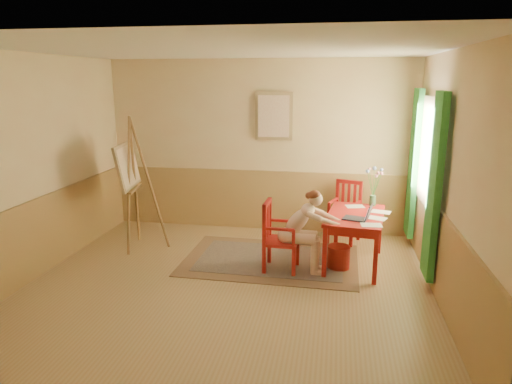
% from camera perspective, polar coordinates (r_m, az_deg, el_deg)
% --- Properties ---
extents(room, '(5.04, 4.54, 2.84)m').
position_cam_1_polar(room, '(5.43, -3.61, 2.34)').
color(room, tan).
rests_on(room, ground).
extents(wainscot, '(5.00, 4.50, 1.00)m').
position_cam_1_polar(wainscot, '(6.41, -1.83, -4.17)').
color(wainscot, tan).
rests_on(wainscot, room).
extents(window, '(0.12, 2.01, 2.20)m').
position_cam_1_polar(window, '(6.48, 20.17, 2.89)').
color(window, white).
rests_on(window, room).
extents(wall_portrait, '(0.60, 0.05, 0.76)m').
position_cam_1_polar(wall_portrait, '(7.46, 2.22, 9.35)').
color(wall_portrait, '#9F8559').
rests_on(wall_portrait, room).
extents(rug, '(2.42, 1.64, 0.02)m').
position_cam_1_polar(rug, '(6.54, 1.84, -8.37)').
color(rug, '#8C7251').
rests_on(rug, room).
extents(table, '(0.87, 1.28, 0.72)m').
position_cam_1_polar(table, '(6.33, 12.18, -3.49)').
color(table, '#B1231F').
rests_on(table, room).
extents(chair_left, '(0.45, 0.43, 0.94)m').
position_cam_1_polar(chair_left, '(6.07, 2.72, -5.50)').
color(chair_left, '#B1231F').
rests_on(chair_left, room).
extents(chair_back, '(0.54, 0.55, 0.95)m').
position_cam_1_polar(chair_back, '(7.29, 10.99, -2.41)').
color(chair_back, '#B1231F').
rests_on(chair_back, room).
extents(figure, '(0.83, 0.36, 1.12)m').
position_cam_1_polar(figure, '(5.99, 5.85, -4.38)').
color(figure, '#DBAF96').
rests_on(figure, room).
extents(laptop, '(0.40, 0.30, 0.22)m').
position_cam_1_polar(laptop, '(6.05, 12.70, -2.98)').
color(laptop, '#1E2338').
rests_on(laptop, table).
extents(papers, '(0.63, 1.06, 0.00)m').
position_cam_1_polar(papers, '(6.30, 14.00, -2.78)').
color(papers, white).
rests_on(papers, table).
extents(vase, '(0.27, 0.27, 0.56)m').
position_cam_1_polar(vase, '(6.74, 14.37, 0.50)').
color(vase, '#3F724C').
rests_on(vase, table).
extents(wastebasket, '(0.38, 0.38, 0.32)m').
position_cam_1_polar(wastebasket, '(6.32, 10.18, -7.96)').
color(wastebasket, red).
rests_on(wastebasket, room).
extents(easel, '(0.72, 0.88, 1.98)m').
position_cam_1_polar(easel, '(6.97, -15.31, 2.49)').
color(easel, olive).
rests_on(easel, room).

